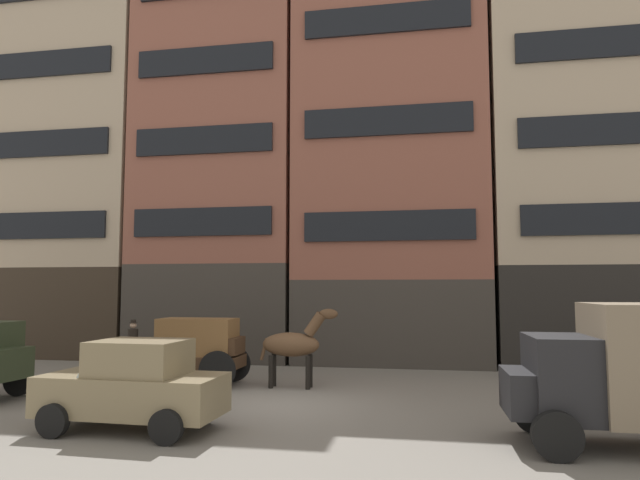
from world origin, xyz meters
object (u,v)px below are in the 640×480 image
at_px(cargo_wagon, 199,346).
at_px(sedan_light, 134,385).
at_px(pedestrian_officer, 133,343).
at_px(fire_hydrant_curbside, 594,367).
at_px(draft_horse, 294,344).
at_px(delivery_truck_near, 640,370).

xyz_separation_m(cargo_wagon, sedan_light, (0.81, -5.37, -0.23)).
xyz_separation_m(cargo_wagon, pedestrian_officer, (-3.30, 2.07, -0.17)).
relative_size(pedestrian_officer, fire_hydrant_curbside, 2.16).
bearing_deg(draft_horse, delivery_truck_near, -33.63).
xyz_separation_m(sedan_light, pedestrian_officer, (-4.12, 7.44, 0.07)).
height_order(sedan_light, pedestrian_officer, sedan_light).
relative_size(delivery_truck_near, pedestrian_officer, 2.43).
distance_m(draft_horse, pedestrian_officer, 6.59).
bearing_deg(delivery_truck_near, fire_hydrant_curbside, 79.76).
bearing_deg(fire_hydrant_curbside, cargo_wagon, -166.51).
bearing_deg(sedan_light, fire_hydrant_curbside, 36.50).
bearing_deg(sedan_light, pedestrian_officer, 118.96).
height_order(draft_horse, delivery_truck_near, delivery_truck_near).
xyz_separation_m(cargo_wagon, fire_hydrant_curbside, (11.95, 2.87, -0.72)).
xyz_separation_m(draft_horse, pedestrian_officer, (-6.25, 2.07, -0.29)).
bearing_deg(draft_horse, fire_hydrant_curbside, 17.67).
bearing_deg(fire_hydrant_curbside, sedan_light, -143.50).
xyz_separation_m(delivery_truck_near, fire_hydrant_curbside, (1.43, 7.90, -1.00)).
xyz_separation_m(draft_horse, delivery_truck_near, (7.57, -5.04, 0.15)).
height_order(cargo_wagon, sedan_light, cargo_wagon).
xyz_separation_m(delivery_truck_near, sedan_light, (-9.71, -0.34, -0.51)).
bearing_deg(delivery_truck_near, pedestrian_officer, 152.80).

